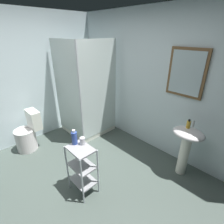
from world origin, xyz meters
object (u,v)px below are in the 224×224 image
at_px(shampoo_bottle_blue, 74,138).
at_px(rinse_cup, 82,141).
at_px(shower_stall, 86,113).
at_px(hand_soap_bottle, 189,124).
at_px(storage_cart, 82,166).
at_px(pedestal_sink, 186,143).
at_px(toilet, 28,134).

height_order(shampoo_bottle_blue, rinse_cup, shampoo_bottle_blue).
height_order(shower_stall, hand_soap_bottle, shower_stall).
bearing_deg(shower_stall, hand_soap_bottle, 10.28).
bearing_deg(storage_cart, pedestal_sink, 58.64).
distance_m(shampoo_bottle_blue, rinse_cup, 0.11).
relative_size(shower_stall, hand_soap_bottle, 14.35).
bearing_deg(pedestal_sink, shower_stall, -170.80).
relative_size(pedestal_sink, toilet, 1.07).
bearing_deg(storage_cart, rinse_cup, 125.32).
distance_m(shower_stall, shampoo_bottle_blue, 1.56).
bearing_deg(pedestal_sink, storage_cart, -121.36).
height_order(hand_soap_bottle, shampoo_bottle_blue, shampoo_bottle_blue).
bearing_deg(rinse_cup, hand_soap_bottle, 57.30).
height_order(storage_cart, hand_soap_bottle, hand_soap_bottle).
height_order(shower_stall, pedestal_sink, shower_stall).
bearing_deg(pedestal_sink, shampoo_bottle_blue, -125.42).
xyz_separation_m(shower_stall, hand_soap_bottle, (2.05, 0.37, 0.41)).
bearing_deg(toilet, storage_cart, 6.36).
distance_m(pedestal_sink, hand_soap_bottle, 0.30).
bearing_deg(shampoo_bottle_blue, toilet, -172.81).
height_order(pedestal_sink, rinse_cup, rinse_cup).
bearing_deg(toilet, pedestal_sink, 32.54).
distance_m(toilet, hand_soap_bottle, 2.87).
height_order(toilet, hand_soap_bottle, hand_soap_bottle).
xyz_separation_m(shower_stall, toilet, (-0.29, -1.18, -0.15)).
bearing_deg(shower_stall, storage_cart, -38.46).
relative_size(shower_stall, toilet, 2.63).
xyz_separation_m(shower_stall, shampoo_bottle_blue, (1.14, -1.00, 0.37)).
relative_size(storage_cart, rinse_cup, 7.43).
relative_size(toilet, shampoo_bottle_blue, 3.54).
height_order(toilet, rinse_cup, rinse_cup).
bearing_deg(hand_soap_bottle, rinse_cup, -122.70).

